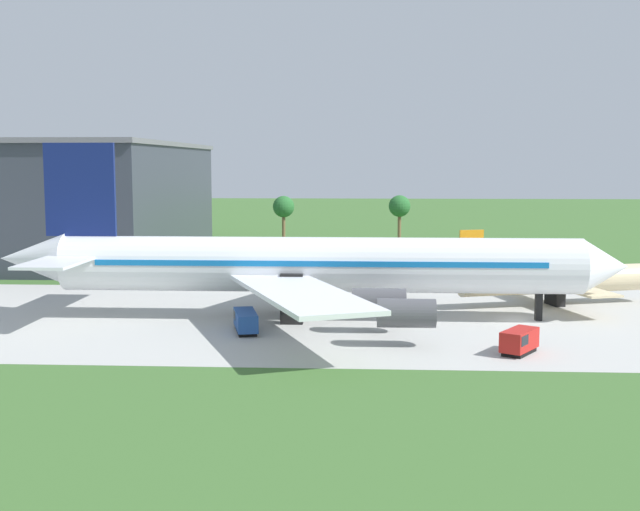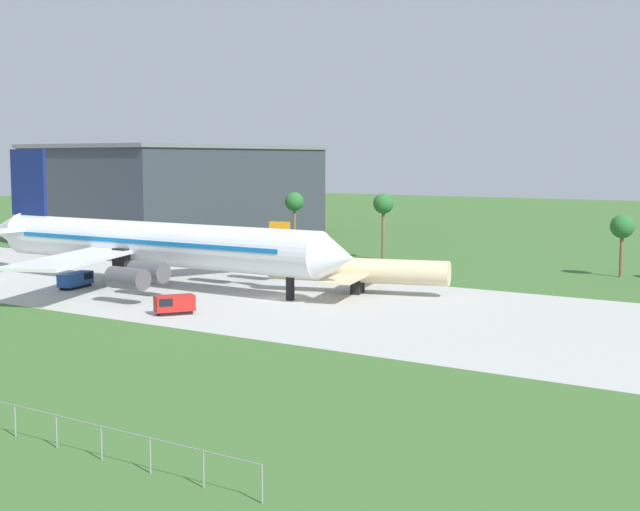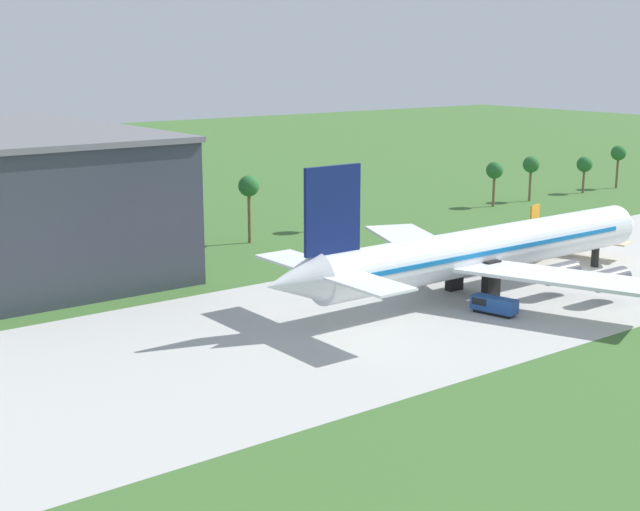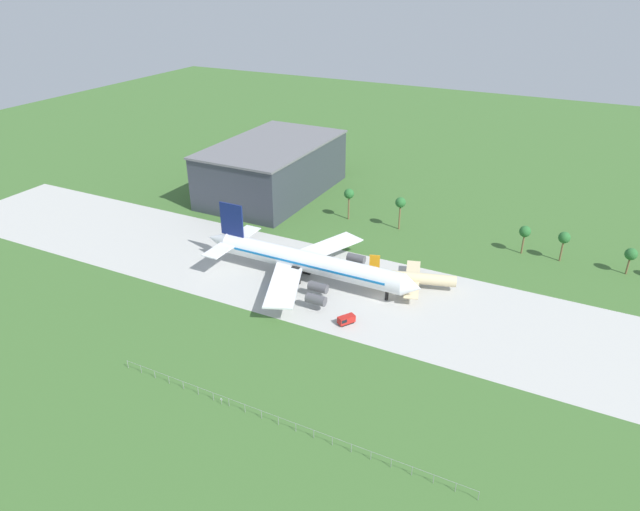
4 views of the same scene
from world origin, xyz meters
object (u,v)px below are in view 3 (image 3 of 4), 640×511
object	(u,v)px
jet_airliner	(482,251)
terminal_building	(3,196)
catering_van	(493,305)
regional_aircraft	(561,234)

from	to	relation	value
jet_airliner	terminal_building	distance (m)	72.64
terminal_building	catering_van	bearing A→B (deg)	-58.56
jet_airliner	regional_aircraft	world-z (taller)	jet_airliner
regional_aircraft	terminal_building	bearing A→B (deg)	147.64
jet_airliner	regional_aircraft	xyz separation A→B (m)	(29.01, 9.64, -2.85)
terminal_building	regional_aircraft	bearing A→B (deg)	-32.36
catering_van	terminal_building	distance (m)	75.94
regional_aircraft	terminal_building	world-z (taller)	terminal_building
regional_aircraft	catering_van	distance (m)	39.00
catering_van	terminal_building	xyz separation A→B (m)	(-39.32, 64.31, 9.21)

